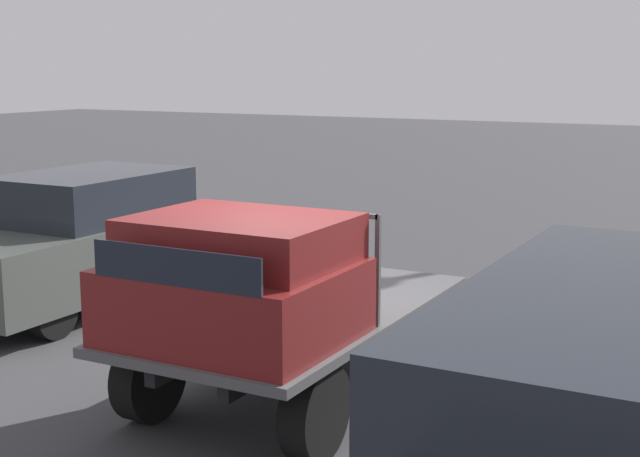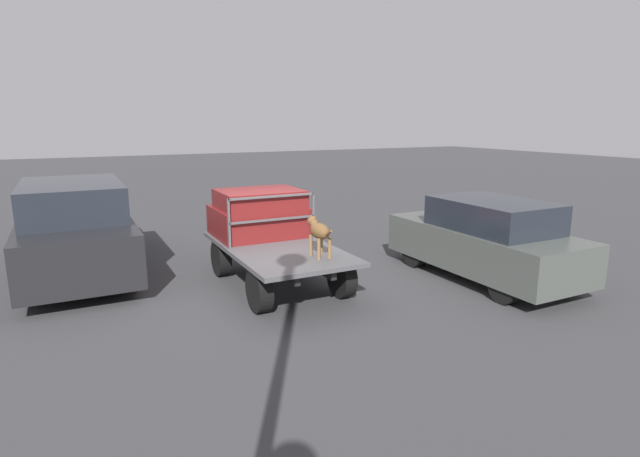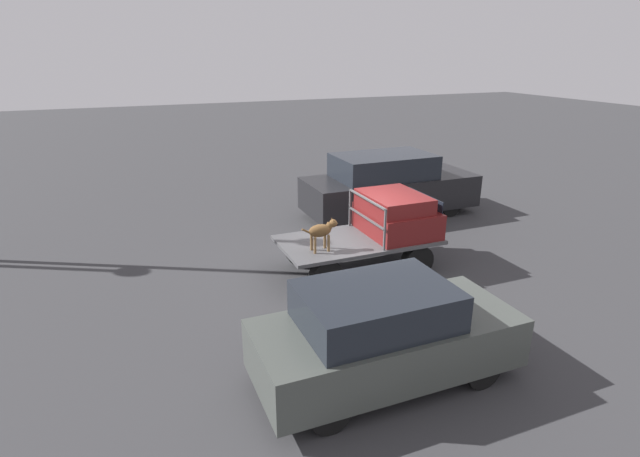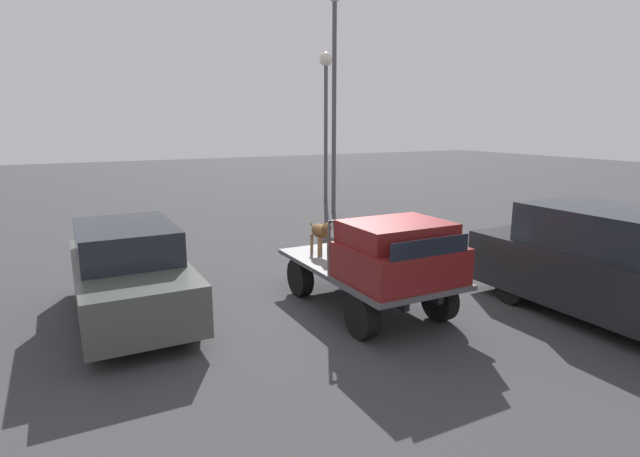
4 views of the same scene
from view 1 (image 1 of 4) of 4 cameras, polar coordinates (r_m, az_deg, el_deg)
The scene contains 6 objects.
ground_plane at distance 8.22m, azimuth -1.42°, elevation -10.45°, with size 80.00×80.00×0.00m, color #38383A.
flatbed_truck at distance 8.04m, azimuth -1.44°, elevation -6.62°, with size 3.63×1.89×0.80m.
truck_cab at distance 7.05m, azimuth -5.41°, elevation -3.37°, with size 1.50×1.77×0.96m.
truck_headboard at distance 7.67m, azimuth -2.18°, elevation -0.99°, with size 0.04×1.77×0.94m.
dog at distance 8.93m, azimuth -0.16°, elevation -0.41°, with size 0.85×0.28×0.71m.
parked_sedan at distance 11.40m, azimuth -14.82°, elevation -0.64°, with size 4.10×1.73×1.62m.
Camera 1 is at (6.68, 3.80, 2.92)m, focal length 50.00 mm.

